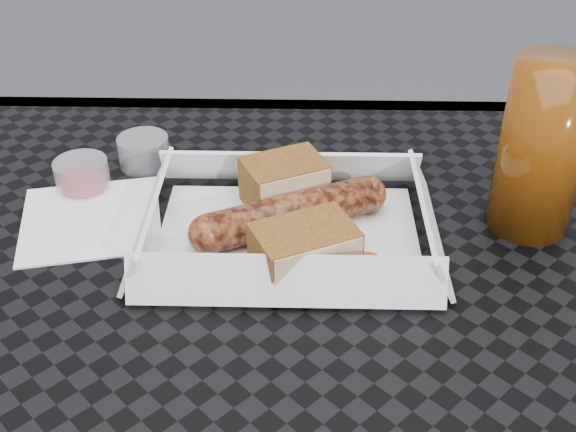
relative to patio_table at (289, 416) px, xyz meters
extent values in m
cube|color=black|center=(0.00, 0.00, 0.07)|extent=(0.80, 0.80, 0.01)
cube|color=black|center=(0.00, 0.39, 0.06)|extent=(0.80, 0.03, 0.03)
cylinder|color=black|center=(-0.35, 0.35, -0.30)|extent=(0.03, 0.03, 0.73)
cylinder|color=black|center=(0.35, 0.35, -0.30)|extent=(0.03, 0.03, 0.73)
cube|color=white|center=(0.00, 0.13, 0.08)|extent=(0.22, 0.15, 0.00)
cylinder|color=brown|center=(0.00, 0.14, 0.10)|extent=(0.15, 0.09, 0.03)
sphere|color=brown|center=(0.07, 0.17, 0.10)|extent=(0.03, 0.03, 0.03)
sphere|color=brown|center=(-0.07, 0.10, 0.10)|extent=(0.03, 0.03, 0.03)
cube|color=brown|center=(-0.01, 0.18, 0.10)|extent=(0.08, 0.07, 0.04)
cube|color=brown|center=(0.01, 0.08, 0.10)|extent=(0.09, 0.08, 0.04)
cylinder|color=#D64509|center=(0.05, 0.08, 0.08)|extent=(0.02, 0.02, 0.00)
torus|color=white|center=(0.05, 0.07, 0.08)|extent=(0.02, 0.02, 0.00)
cube|color=#B2D17F|center=(0.06, 0.08, 0.08)|extent=(0.02, 0.02, 0.00)
cube|color=white|center=(-0.18, 0.15, 0.08)|extent=(0.14, 0.14, 0.00)
cylinder|color=maroon|center=(-0.20, 0.20, 0.09)|extent=(0.05, 0.05, 0.03)
cylinder|color=silver|center=(-0.15, 0.25, 0.09)|extent=(0.05, 0.05, 0.03)
cylinder|color=#622E08|center=(0.20, 0.16, 0.15)|extent=(0.07, 0.07, 0.15)
camera|label=1|loc=(0.01, -0.37, 0.44)|focal=45.00mm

